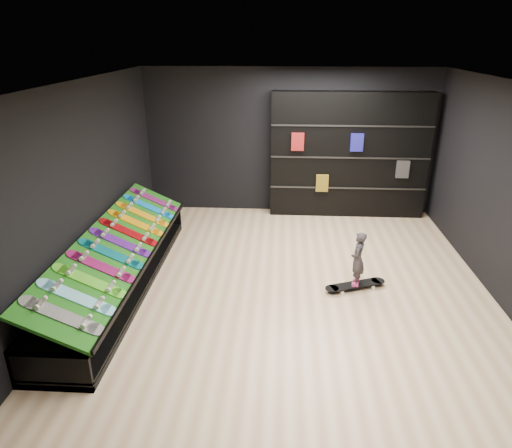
# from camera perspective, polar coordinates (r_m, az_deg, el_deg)

# --- Properties ---
(floor) EXTENTS (6.00, 7.00, 0.01)m
(floor) POSITION_cam_1_polar(r_m,az_deg,el_deg) (6.95, 4.07, -8.37)
(floor) COLOR beige
(floor) RESTS_ON ground
(ceiling) EXTENTS (6.00, 7.00, 0.01)m
(ceiling) POSITION_cam_1_polar(r_m,az_deg,el_deg) (5.99, 4.88, 17.08)
(ceiling) COLOR white
(ceiling) RESTS_ON ground
(wall_back) EXTENTS (6.00, 0.02, 3.00)m
(wall_back) POSITION_cam_1_polar(r_m,az_deg,el_deg) (9.69, 4.18, 10.17)
(wall_back) COLOR black
(wall_back) RESTS_ON ground
(wall_front) EXTENTS (6.00, 0.02, 3.00)m
(wall_front) POSITION_cam_1_polar(r_m,az_deg,el_deg) (3.21, 5.22, -17.41)
(wall_front) COLOR black
(wall_front) RESTS_ON ground
(wall_left) EXTENTS (0.02, 7.00, 3.00)m
(wall_left) POSITION_cam_1_polar(r_m,az_deg,el_deg) (6.93, -21.25, 3.66)
(wall_left) COLOR black
(wall_left) RESTS_ON ground
(display_rack) EXTENTS (0.90, 4.50, 0.50)m
(display_rack) POSITION_cam_1_polar(r_m,az_deg,el_deg) (7.24, -16.61, -5.73)
(display_rack) COLOR black
(display_rack) RESTS_ON ground
(turf_ramp) EXTENTS (0.92, 4.50, 0.46)m
(turf_ramp) POSITION_cam_1_polar(r_m,az_deg,el_deg) (7.02, -16.64, -2.43)
(turf_ramp) COLOR #13550D
(turf_ramp) RESTS_ON display_rack
(back_shelving) EXTENTS (3.19, 0.37, 2.56)m
(back_shelving) POSITION_cam_1_polar(r_m,az_deg,el_deg) (9.66, 11.52, 8.38)
(back_shelving) COLOR black
(back_shelving) RESTS_ON ground
(floor_skateboard) EXTENTS (0.99, 0.55, 0.09)m
(floor_skateboard) POSITION_cam_1_polar(r_m,az_deg,el_deg) (7.12, 12.29, -7.61)
(floor_skateboard) COLOR black
(floor_skateboard) RESTS_ON ground
(child) EXTENTS (0.18, 0.22, 0.51)m
(child) POSITION_cam_1_polar(r_m,az_deg,el_deg) (6.98, 12.49, -5.52)
(child) COLOR black
(child) RESTS_ON floor_skateboard
(display_board_0) EXTENTS (0.93, 0.22, 0.50)m
(display_board_0) POSITION_cam_1_polar(r_m,az_deg,el_deg) (5.48, -23.05, -10.49)
(display_board_0) COLOR black
(display_board_0) RESTS_ON turf_ramp
(display_board_1) EXTENTS (0.93, 0.22, 0.50)m
(display_board_1) POSITION_cam_1_polar(r_m,az_deg,el_deg) (5.77, -21.46, -8.50)
(display_board_1) COLOR #0CB2E5
(display_board_1) RESTS_ON turf_ramp
(display_board_2) EXTENTS (0.93, 0.22, 0.50)m
(display_board_2) POSITION_cam_1_polar(r_m,az_deg,el_deg) (6.06, -20.04, -6.70)
(display_board_2) COLOR green
(display_board_2) RESTS_ON turf_ramp
(display_board_3) EXTENTS (0.93, 0.22, 0.50)m
(display_board_3) POSITION_cam_1_polar(r_m,az_deg,el_deg) (6.37, -18.76, -5.07)
(display_board_3) COLOR #E5198C
(display_board_3) RESTS_ON turf_ramp
(display_board_4) EXTENTS (0.93, 0.22, 0.50)m
(display_board_4) POSITION_cam_1_polar(r_m,az_deg,el_deg) (6.68, -17.61, -3.58)
(display_board_4) COLOR #0C8C99
(display_board_4) RESTS_ON turf_ramp
(display_board_5) EXTENTS (0.93, 0.22, 0.50)m
(display_board_5) POSITION_cam_1_polar(r_m,az_deg,el_deg) (7.01, -16.56, -2.23)
(display_board_5) COLOR purple
(display_board_5) RESTS_ON turf_ramp
(display_board_6) EXTENTS (0.93, 0.22, 0.50)m
(display_board_6) POSITION_cam_1_polar(r_m,az_deg,el_deg) (7.33, -15.61, -1.00)
(display_board_6) COLOR red
(display_board_6) RESTS_ON turf_ramp
(display_board_7) EXTENTS (0.93, 0.22, 0.50)m
(display_board_7) POSITION_cam_1_polar(r_m,az_deg,el_deg) (7.66, -14.75, 0.13)
(display_board_7) COLOR yellow
(display_board_7) RESTS_ON turf_ramp
(display_board_8) EXTENTS (0.93, 0.22, 0.50)m
(display_board_8) POSITION_cam_1_polar(r_m,az_deg,el_deg) (8.00, -13.95, 1.16)
(display_board_8) COLOR orange
(display_board_8) RESTS_ON turf_ramp
(display_board_9) EXTENTS (0.93, 0.22, 0.50)m
(display_board_9) POSITION_cam_1_polar(r_m,az_deg,el_deg) (8.34, -13.22, 2.11)
(display_board_9) COLOR blue
(display_board_9) RESTS_ON turf_ramp
(display_board_10) EXTENTS (0.93, 0.22, 0.50)m
(display_board_10) POSITION_cam_1_polar(r_m,az_deg,el_deg) (8.68, -12.54, 2.99)
(display_board_10) COLOR #2626BF
(display_board_10) RESTS_ON turf_ramp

